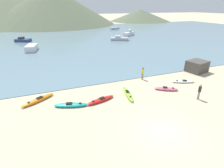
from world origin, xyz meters
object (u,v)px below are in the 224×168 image
Objects in this scene: kayak_on_sand_0 at (166,89)px; moored_boat_2 at (115,28)px; kayak_on_sand_3 at (38,100)px; moored_boat_0 at (23,40)px; person_near_waterline at (143,73)px; kayak_on_sand_4 at (128,94)px; moored_boat_3 at (129,34)px; kayak_on_sand_5 at (71,105)px; kayak_on_sand_2 at (183,82)px; person_near_foreground at (200,91)px; moored_boat_1 at (32,48)px; kayak_on_sand_1 at (101,100)px; shoreline_rock at (197,66)px; moored_boat_4 at (119,39)px.

moored_boat_2 is at bearing 74.18° from kayak_on_sand_0.
moored_boat_0 reaches higher than kayak_on_sand_3.
moored_boat_0 is (-16.40, 34.09, -0.46)m from person_near_waterline.
moored_boat_3 is (17.99, 36.26, 0.54)m from kayak_on_sand_4.
kayak_on_sand_5 is at bearing 178.16° from kayak_on_sand_0.
kayak_on_sand_2 is at bearing -32.80° from person_near_waterline.
moored_boat_2 is (13.35, 56.21, -0.50)m from person_near_foreground.
kayak_on_sand_5 is 38.09m from moored_boat_0.
moored_boat_1 is 0.89× the size of moored_boat_3.
moored_boat_3 is (-1.70, -16.53, 0.26)m from moored_boat_2.
moored_boat_2 reaches higher than kayak_on_sand_2.
kayak_on_sand_1 is 1.19× the size of shoreline_rock.
kayak_on_sand_0 is 1.60× the size of person_near_waterline.
shoreline_rock is at bearing 11.80° from kayak_on_sand_1.
kayak_on_sand_3 is 21.53m from shoreline_rock.
moored_boat_2 is 24.23m from moored_boat_4.
moored_boat_1 is 0.83× the size of moored_boat_4.
kayak_on_sand_1 is at bearing -74.53° from moored_boat_1.
moored_boat_4 is (3.92, 29.34, 0.36)m from kayak_on_sand_2.
kayak_on_sand_5 is 18.86m from shoreline_rock.
moored_boat_3 is at bearing 80.63° from shoreline_rock.
kayak_on_sand_0 is at bearing -65.40° from moored_boat_0.
moored_boat_3 is at bearing 56.53° from kayak_on_sand_5.
moored_boat_2 is (22.83, 53.03, 0.28)m from kayak_on_sand_1.
kayak_on_sand_3 is 0.95× the size of kayak_on_sand_4.
kayak_on_sand_4 is 0.74× the size of moored_boat_3.
kayak_on_sand_5 is at bearing -123.47° from moored_boat_3.
moored_boat_2 is (25.77, 52.93, 0.28)m from kayak_on_sand_5.
person_near_waterline is at bearing 27.25° from kayak_on_sand_1.
person_near_foreground reaches higher than kayak_on_sand_4.
person_near_waterline is (-0.93, 3.75, 0.78)m from kayak_on_sand_0.
moored_boat_0 is (-17.33, 37.84, 0.32)m from kayak_on_sand_0.
kayak_on_sand_2 is at bearing -102.67° from moored_boat_2.
person_near_waterline is (-2.66, 6.68, 0.00)m from person_near_foreground.
moored_boat_1 is at bearing 111.94° from kayak_on_sand_4.
kayak_on_sand_0 is 31.20m from moored_boat_4.
moored_boat_3 is (11.65, 39.67, -0.24)m from person_near_foreground.
moored_boat_4 reaches higher than kayak_on_sand_3.
shoreline_rock is (12.51, 3.03, 0.64)m from kayak_on_sand_4.
kayak_on_sand_2 is 0.71× the size of moored_boat_2.
person_near_waterline is at bearing -57.83° from moored_boat_1.
kayak_on_sand_0 is 13.82m from kayak_on_sand_3.
moored_boat_1 is (-18.15, 24.82, 0.52)m from kayak_on_sand_2.
kayak_on_sand_0 is at bearing 120.66° from person_near_foreground.
moored_boat_3 is at bearing -95.88° from moored_boat_2.
shoreline_rock is at bearing -1.55° from person_near_waterline.
kayak_on_sand_1 is 11.10m from kayak_on_sand_2.
kayak_on_sand_2 is 14.03m from kayak_on_sand_5.
kayak_on_sand_5 is 0.63× the size of moored_boat_4.
moored_boat_4 reaches higher than moored_boat_2.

